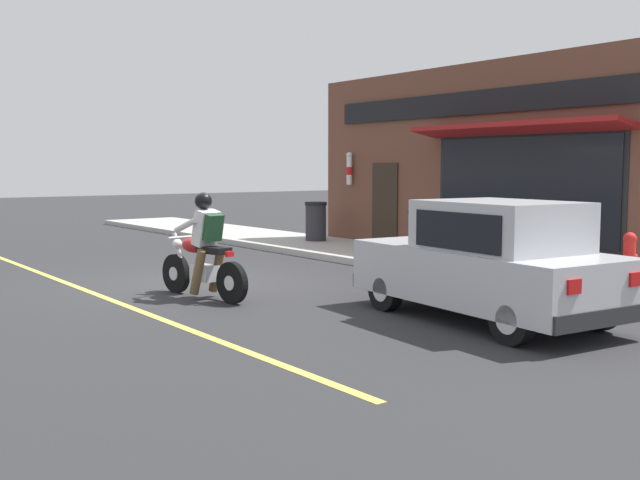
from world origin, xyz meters
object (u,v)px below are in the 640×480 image
at_px(fire_hydrant, 629,262).
at_px(trash_bin, 316,221).
at_px(motorcycle_with_rider, 203,254).
at_px(traffic_cone, 496,254).
at_px(car_hatchback, 489,263).

bearing_deg(fire_hydrant, trash_bin, 85.37).
xyz_separation_m(motorcycle_with_rider, trash_bin, (5.86, 5.08, -0.04)).
xyz_separation_m(fire_hydrant, trash_bin, (0.73, 9.00, 0.06)).
bearing_deg(trash_bin, traffic_cone, -95.77).
xyz_separation_m(traffic_cone, trash_bin, (0.64, 6.37, 0.20)).
xyz_separation_m(motorcycle_with_rider, traffic_cone, (5.21, -1.29, -0.25)).
bearing_deg(fire_hydrant, motorcycle_with_rider, 142.60).
xyz_separation_m(car_hatchback, traffic_cone, (3.05, 2.44, -0.33)).
xyz_separation_m(car_hatchback, trash_bin, (3.70, 8.81, -0.13)).
bearing_deg(traffic_cone, trash_bin, 84.23).
bearing_deg(car_hatchback, traffic_cone, 38.64).
xyz_separation_m(motorcycle_with_rider, car_hatchback, (2.16, -3.73, 0.09)).
distance_m(fire_hydrant, traffic_cone, 2.63).
relative_size(fire_hydrant, traffic_cone, 1.47).
relative_size(fire_hydrant, trash_bin, 0.90).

